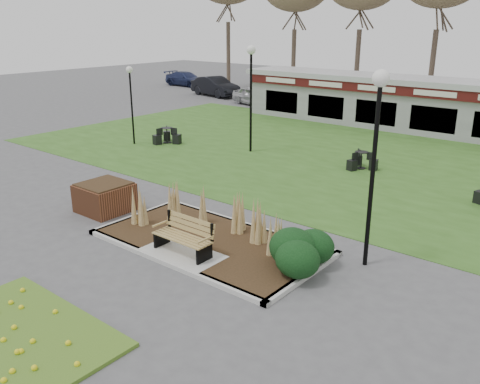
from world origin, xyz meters
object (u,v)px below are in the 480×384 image
Objects in this scene: lamp_post_mid_right at (377,127)px; bistro_set_a at (167,138)px; food_pavilion at (443,107)px; lamp_post_far_left at (251,75)px; lamp_post_mid_left at (131,88)px; bistro_set_b at (361,163)px; car_blue at (186,79)px; car_black at (215,86)px; park_bench at (185,235)px; car_silver at (254,96)px; brick_planter at (105,197)px.

bistro_set_a is (-13.84, 6.13, -3.26)m from lamp_post_mid_right.
lamp_post_far_left reaches higher than food_pavilion.
food_pavilion is at bearing 47.76° from lamp_post_mid_left.
bistro_set_b is at bearing 6.22° from lamp_post_far_left.
car_blue is at bearing 141.67° from lamp_post_mid_right.
lamp_post_mid_right is 31.01m from car_black.
lamp_post_mid_left is 11.59m from bistro_set_b.
lamp_post_mid_right is at bearing -120.05° from car_black.
park_bench is 19.73m from food_pavilion.
brick_planter is at bearing -140.82° from car_silver.
park_bench is 4.47m from brick_planter.
lamp_post_mid_right is at bearing -62.91° from bistro_set_b.
brick_planter is at bearing -113.22° from bistro_set_b.
bistro_set_a is at bearing -147.98° from car_silver.
car_blue reaches higher than car_silver.
park_bench is 10.55m from bistro_set_b.
lamp_post_far_left is 26.22m from car_blue.
brick_planter is 9.78m from lamp_post_mid_left.
food_pavilion is (0.00, 19.71, 0.89)m from park_bench.
lamp_post_mid_left is at bearing 161.70° from lamp_post_mid_right.
car_blue is at bearing 130.35° from brick_planter.
bistro_set_a is at bearing -135.37° from car_black.
food_pavilion reaches higher than brick_planter.
lamp_post_mid_right reaches higher than bistro_set_a.
car_blue is at bearing 141.53° from lamp_post_far_left.
lamp_post_mid_right is (3.90, 2.54, 2.95)m from park_bench.
bistro_set_b is (4.20, 9.79, -0.22)m from brick_planter.
bistro_set_a is 0.31× the size of car_blue.
park_bench is 1.19× the size of bistro_set_a.
brick_planter is 19.49m from food_pavilion.
lamp_post_far_left is 14.32m from car_silver.
lamp_post_mid_right is 3.70× the size of bistro_set_b.
car_black is at bearing 147.21° from bistro_set_b.
car_black reaches higher than bistro_set_a.
car_blue is (-6.65, 3.29, -0.13)m from car_black.
food_pavilion is 17.73m from lamp_post_mid_right.
lamp_post_far_left reaches higher than car_silver.
bistro_set_a is (-9.94, 8.67, -0.31)m from park_bench.
car_silver is at bearing 115.24° from brick_planter.
brick_planter is 22.57m from car_silver.
park_bench is 1.13× the size of brick_planter.
bistro_set_b is (-0.20, -9.17, -1.22)m from food_pavilion.
lamp_post_far_left is at bearing -173.78° from bistro_set_b.
park_bench is 0.44× the size of car_silver.
lamp_post_far_left reaches higher than car_blue.
brick_planter is at bearing -167.85° from lamp_post_mid_right.
lamp_post_far_left is 1.07× the size of car_blue.
lamp_post_mid_right reaches higher than park_bench.
lamp_post_mid_left reaches higher than car_silver.
food_pavilion reaches higher than park_bench.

